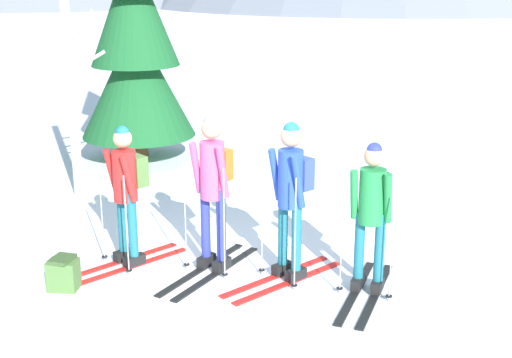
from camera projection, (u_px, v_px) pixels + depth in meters
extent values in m
plane|color=white|center=(240.00, 266.00, 8.24)|extent=(400.00, 400.00, 0.00)
cube|color=red|center=(128.00, 268.00, 8.16)|extent=(0.99, 1.49, 0.02)
cube|color=red|center=(118.00, 262.00, 8.32)|extent=(0.99, 1.49, 0.02)
cube|color=black|center=(134.00, 260.00, 8.21)|extent=(0.23, 0.28, 0.12)
cylinder|color=#1E6B7A|center=(132.00, 225.00, 8.08)|extent=(0.11, 0.11, 0.81)
cube|color=black|center=(124.00, 255.00, 8.36)|extent=(0.23, 0.28, 0.12)
cylinder|color=#1E6B7A|center=(122.00, 221.00, 8.23)|extent=(0.11, 0.11, 0.81)
cylinder|color=red|center=(125.00, 176.00, 7.98)|extent=(0.28, 0.28, 0.61)
sphere|color=tan|center=(122.00, 138.00, 7.85)|extent=(0.22, 0.22, 0.22)
sphere|color=#1E6B7A|center=(122.00, 133.00, 7.83)|extent=(0.16, 0.16, 0.16)
cylinder|color=red|center=(129.00, 179.00, 7.81)|extent=(0.17, 0.21, 0.58)
cylinder|color=red|center=(112.00, 172.00, 8.07)|extent=(0.17, 0.21, 0.58)
cylinder|color=#A5A5AD|center=(126.00, 226.00, 7.82)|extent=(0.02, 0.02, 1.21)
cylinder|color=black|center=(129.00, 270.00, 7.98)|extent=(0.07, 0.07, 0.01)
cylinder|color=#A5A5AD|center=(102.00, 214.00, 8.20)|extent=(0.02, 0.02, 1.21)
cylinder|color=black|center=(105.00, 257.00, 8.36)|extent=(0.07, 0.07, 0.01)
cube|color=#4C7238|center=(137.00, 170.00, 8.09)|extent=(0.31, 0.27, 0.36)
cube|color=black|center=(217.00, 273.00, 8.04)|extent=(0.55, 1.66, 0.02)
cube|color=black|center=(202.00, 269.00, 8.14)|extent=(0.55, 1.66, 0.02)
cube|color=black|center=(222.00, 264.00, 8.10)|extent=(0.18, 0.28, 0.12)
cylinder|color=#2D389E|center=(221.00, 226.00, 7.96)|extent=(0.11, 0.11, 0.89)
cube|color=black|center=(206.00, 260.00, 8.20)|extent=(0.18, 0.28, 0.12)
cylinder|color=#2D389E|center=(206.00, 222.00, 8.06)|extent=(0.11, 0.11, 0.89)
cylinder|color=#E55193|center=(212.00, 170.00, 7.82)|extent=(0.28, 0.28, 0.66)
sphere|color=tan|center=(211.00, 128.00, 7.68)|extent=(0.24, 0.24, 0.24)
sphere|color=gray|center=(211.00, 122.00, 7.65)|extent=(0.18, 0.18, 0.18)
cylinder|color=#E55193|center=(223.00, 172.00, 7.68)|extent=(0.13, 0.22, 0.63)
cylinder|color=#E55193|center=(196.00, 168.00, 7.85)|extent=(0.13, 0.22, 0.63)
cylinder|color=#A5A5AD|center=(224.00, 225.00, 7.70)|extent=(0.02, 0.02, 1.33)
cylinder|color=black|center=(225.00, 274.00, 7.88)|extent=(0.07, 0.07, 0.01)
cylinder|color=#A5A5AD|center=(185.00, 217.00, 7.96)|extent=(0.02, 0.02, 1.33)
cylinder|color=black|center=(187.00, 264.00, 8.14)|extent=(0.07, 0.07, 0.01)
cube|color=#99661E|center=(220.00, 164.00, 7.95)|extent=(0.29, 0.22, 0.36)
cube|color=red|center=(289.00, 282.00, 7.79)|extent=(0.98, 1.41, 0.02)
cube|color=red|center=(276.00, 276.00, 7.94)|extent=(0.98, 1.41, 0.02)
cube|color=black|center=(296.00, 274.00, 7.83)|extent=(0.24, 0.28, 0.12)
cylinder|color=#1E6B7A|center=(296.00, 236.00, 7.69)|extent=(0.11, 0.11, 0.87)
cube|color=black|center=(283.00, 268.00, 7.99)|extent=(0.24, 0.28, 0.12)
cylinder|color=#1E6B7A|center=(283.00, 230.00, 7.85)|extent=(0.11, 0.11, 0.87)
cylinder|color=blue|center=(290.00, 179.00, 7.58)|extent=(0.28, 0.28, 0.65)
sphere|color=tan|center=(291.00, 136.00, 7.44)|extent=(0.24, 0.24, 0.24)
sphere|color=#1E6B7A|center=(291.00, 130.00, 7.42)|extent=(0.18, 0.18, 0.18)
cylinder|color=blue|center=(298.00, 182.00, 7.41)|extent=(0.18, 0.22, 0.62)
cylinder|color=blue|center=(275.00, 175.00, 7.67)|extent=(0.18, 0.22, 0.62)
cylinder|color=#A5A5AD|center=(295.00, 235.00, 7.43)|extent=(0.02, 0.02, 1.31)
cylinder|color=black|center=(294.00, 285.00, 7.61)|extent=(0.07, 0.07, 0.01)
cylinder|color=#A5A5AD|center=(262.00, 222.00, 7.82)|extent=(0.02, 0.02, 1.31)
cylinder|color=black|center=(262.00, 270.00, 7.99)|extent=(0.07, 0.07, 0.01)
cube|color=#384C99|center=(301.00, 173.00, 7.68)|extent=(0.31, 0.28, 0.36)
cube|color=black|center=(375.00, 295.00, 7.49)|extent=(0.25, 1.64, 0.02)
cube|color=black|center=(355.00, 292.00, 7.56)|extent=(0.25, 1.64, 0.02)
cube|color=black|center=(377.00, 285.00, 7.56)|extent=(0.14, 0.27, 0.12)
cylinder|color=#1E6B7A|center=(379.00, 248.00, 7.43)|extent=(0.11, 0.11, 0.80)
cube|color=black|center=(358.00, 282.00, 7.63)|extent=(0.14, 0.27, 0.12)
cylinder|color=#1E6B7A|center=(359.00, 245.00, 7.51)|extent=(0.11, 0.11, 0.80)
cylinder|color=#238C42|center=(372.00, 196.00, 7.30)|extent=(0.28, 0.28, 0.60)
sphere|color=tan|center=(374.00, 156.00, 7.17)|extent=(0.22, 0.22, 0.22)
sphere|color=#2D389E|center=(374.00, 150.00, 7.15)|extent=(0.16, 0.16, 0.16)
cylinder|color=#238C42|center=(388.00, 198.00, 7.18)|extent=(0.10, 0.20, 0.57)
cylinder|color=#238C42|center=(354.00, 195.00, 7.30)|extent=(0.10, 0.20, 0.57)
cylinder|color=#A5A5AD|center=(392.00, 249.00, 7.19)|extent=(0.02, 0.02, 1.20)
cylinder|color=black|center=(389.00, 296.00, 7.35)|extent=(0.07, 0.07, 0.01)
cylinder|color=#A5A5AD|center=(341.00, 243.00, 7.37)|extent=(0.02, 0.02, 1.20)
cylinder|color=black|center=(340.00, 288.00, 7.53)|extent=(0.07, 0.07, 0.01)
cube|color=black|center=(375.00, 189.00, 7.44)|extent=(0.27, 0.19, 0.36)
cylinder|color=#51381E|center=(140.00, 135.00, 12.68)|extent=(0.30, 0.30, 0.96)
cone|color=#195628|center=(137.00, 80.00, 12.38)|extent=(2.06, 2.06, 2.04)
cone|color=#195628|center=(133.00, 7.00, 12.01)|extent=(1.57, 1.57, 2.04)
cylinder|color=silver|center=(72.00, 95.00, 10.38)|extent=(0.15, 0.15, 3.18)
cylinder|color=silver|center=(80.00, 27.00, 9.86)|extent=(0.64, 0.40, 0.52)
cylinder|color=silver|center=(87.00, 62.00, 10.26)|extent=(0.53, 0.26, 0.36)
cylinder|color=silver|center=(82.00, 84.00, 10.23)|extent=(0.45, 0.17, 0.33)
cube|color=#4C7238|center=(63.00, 275.00, 7.60)|extent=(0.35, 0.29, 0.34)
cube|color=#39562A|center=(62.00, 259.00, 7.55)|extent=(0.22, 0.28, 0.04)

